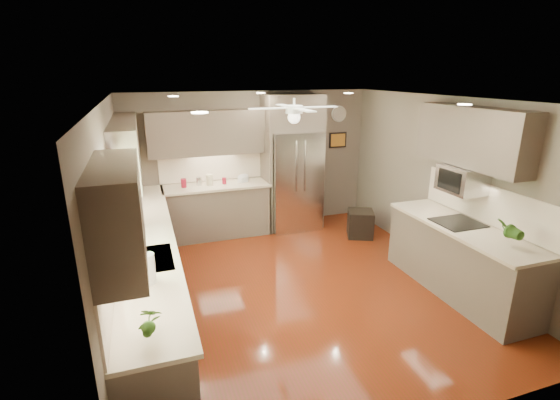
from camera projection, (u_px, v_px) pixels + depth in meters
floor at (300, 286)px, 5.58m from camera, size 5.00×5.00×0.00m
ceiling at (303, 99)px, 4.83m from camera, size 5.00×5.00×0.00m
wall_back at (251, 161)px, 7.46m from camera, size 4.50×0.00×4.50m
wall_front at (429, 296)px, 2.95m from camera, size 4.50×0.00×4.50m
wall_left at (114, 219)px, 4.51m from camera, size 0.00×5.00×5.00m
wall_right at (445, 184)px, 5.90m from camera, size 0.00×5.00×5.00m
canister_a at (184, 183)px, 6.85m from camera, size 0.12×0.12×0.15m
canister_b at (199, 181)px, 7.00m from camera, size 0.11×0.11×0.15m
canister_c at (210, 180)px, 7.01m from camera, size 0.14×0.14×0.20m
canister_d at (224, 181)px, 7.08m from camera, size 0.09×0.09×0.11m
soap_bottle at (134, 241)px, 4.44m from camera, size 0.10×0.10×0.21m
potted_plant_left at (150, 321)px, 2.92m from camera, size 0.18×0.14×0.32m
potted_plant_right at (509, 230)px, 4.54m from camera, size 0.21×0.17×0.37m
bowl at (243, 181)px, 7.21m from camera, size 0.29×0.29×0.06m
left_run at (148, 271)px, 4.97m from camera, size 0.65×4.70×1.45m
back_run at (217, 209)px, 7.20m from camera, size 1.85×0.65×1.45m
uppers at (231, 146)px, 5.43m from camera, size 4.50×4.70×0.95m
window at (111, 207)px, 3.98m from camera, size 0.05×1.12×0.92m
sink at (148, 262)px, 4.26m from camera, size 0.50×0.70×0.32m
refrigerator at (293, 165)px, 7.39m from camera, size 1.06×0.75×2.45m
right_run at (460, 258)px, 5.31m from camera, size 0.70×2.20×1.45m
microwave at (462, 179)px, 5.27m from camera, size 0.43×0.55×0.34m
ceiling_fan at (294, 112)px, 5.15m from camera, size 1.18×1.18×0.32m
recessed_lights at (289, 98)px, 5.18m from camera, size 2.84×3.14×0.01m
wall_clock at (339, 114)px, 7.75m from camera, size 0.30×0.03×0.30m
framed_print at (338, 140)px, 7.89m from camera, size 0.36×0.03×0.30m
stool at (360, 224)px, 7.21m from camera, size 0.57×0.57×0.49m
paper_towel at (148, 269)px, 3.73m from camera, size 0.13×0.13×0.32m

